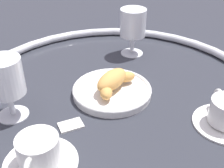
% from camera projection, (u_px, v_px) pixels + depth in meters
% --- Properties ---
extents(ground_plane, '(2.20, 2.20, 0.00)m').
position_uv_depth(ground_plane, '(116.00, 94.00, 0.72)').
color(ground_plane, '#2D3038').
extents(table_chrome_rim, '(0.76, 0.76, 0.02)m').
position_uv_depth(table_chrome_rim, '(116.00, 90.00, 0.71)').
color(table_chrome_rim, silver).
rests_on(table_chrome_rim, ground_plane).
extents(pastry_plate, '(0.19, 0.19, 0.02)m').
position_uv_depth(pastry_plate, '(112.00, 91.00, 0.71)').
color(pastry_plate, white).
rests_on(pastry_plate, ground_plane).
extents(croissant_large, '(0.14, 0.08, 0.04)m').
position_uv_depth(croissant_large, '(113.00, 81.00, 0.69)').
color(croissant_large, '#D6994C').
rests_on(croissant_large, pastry_plate).
extents(coffee_cup_far, '(0.14, 0.14, 0.06)m').
position_uv_depth(coffee_cup_far, '(39.00, 154.00, 0.52)').
color(coffee_cup_far, white).
rests_on(coffee_cup_far, ground_plane).
extents(juice_glass_left, '(0.08, 0.08, 0.14)m').
position_uv_depth(juice_glass_left, '(133.00, 25.00, 0.86)').
color(juice_glass_left, white).
rests_on(juice_glass_left, ground_plane).
extents(juice_glass_right, '(0.08, 0.08, 0.14)m').
position_uv_depth(juice_glass_right, '(5.00, 79.00, 0.60)').
color(juice_glass_right, white).
rests_on(juice_glass_right, ground_plane).
extents(sugar_packet, '(0.06, 0.05, 0.01)m').
position_uv_depth(sugar_packet, '(71.00, 124.00, 0.62)').
color(sugar_packet, white).
rests_on(sugar_packet, ground_plane).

